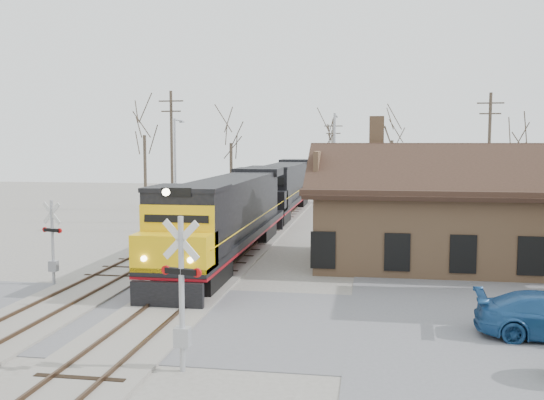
# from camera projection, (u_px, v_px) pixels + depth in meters

# --- Properties ---
(ground) EXTENTS (140.00, 140.00, 0.00)m
(ground) POSITION_uv_depth(u_px,v_px,m) (157.00, 319.00, 22.28)
(ground) COLOR #9E998F
(ground) RESTS_ON ground
(road) EXTENTS (60.00, 9.00, 0.03)m
(road) POSITION_uv_depth(u_px,v_px,m) (157.00, 318.00, 22.28)
(road) COLOR slate
(road) RESTS_ON ground
(track_main) EXTENTS (3.40, 90.00, 0.24)m
(track_main) POSITION_uv_depth(u_px,v_px,m) (242.00, 247.00, 37.01)
(track_main) COLOR #9E998F
(track_main) RESTS_ON ground
(track_siding) EXTENTS (3.40, 90.00, 0.24)m
(track_siding) POSITION_uv_depth(u_px,v_px,m) (171.00, 245.00, 37.73)
(track_siding) COLOR #9E998F
(track_siding) RESTS_ON ground
(depot) EXTENTS (15.20, 9.31, 7.90)m
(depot) POSITION_uv_depth(u_px,v_px,m) (452.00, 219.00, 31.93)
(depot) COLOR #9E7451
(depot) RESTS_ON ground
(locomotive_lead) EXTENTS (3.14, 21.00, 4.66)m
(locomotive_lead) POSITION_uv_depth(u_px,v_px,m) (226.00, 216.00, 32.87)
(locomotive_lead) COLOR black
(locomotive_lead) RESTS_ON ground
(locomotive_trailing) EXTENTS (3.14, 21.00, 4.41)m
(locomotive_trailing) POSITION_uv_depth(u_px,v_px,m) (283.00, 187.00, 53.77)
(locomotive_trailing) COLOR black
(locomotive_trailing) RESTS_ON ground
(crossbuck_near) EXTENTS (1.25, 0.36, 4.43)m
(crossbuck_near) POSITION_uv_depth(u_px,v_px,m) (182.00, 300.00, 16.98)
(crossbuck_near) COLOR #A5A8AD
(crossbuck_near) RESTS_ON ground
(crossbuck_far) EXTENTS (1.09, 0.37, 3.87)m
(crossbuck_far) POSITION_uv_depth(u_px,v_px,m) (53.00, 245.00, 27.36)
(crossbuck_far) COLOR #A5A8AD
(crossbuck_far) RESTS_ON ground
(streetlight_a) EXTENTS (0.25, 2.04, 8.15)m
(streetlight_a) POSITION_uv_depth(u_px,v_px,m) (176.00, 168.00, 43.55)
(streetlight_a) COLOR #A5A8AD
(streetlight_a) RESTS_ON ground
(streetlight_b) EXTENTS (0.25, 2.04, 8.60)m
(streetlight_b) POSITION_uv_depth(u_px,v_px,m) (334.00, 164.00, 45.30)
(streetlight_b) COLOR #A5A8AD
(streetlight_b) RESTS_ON ground
(streetlight_c) EXTENTS (0.25, 2.04, 8.69)m
(streetlight_c) POSITION_uv_depth(u_px,v_px,m) (379.00, 159.00, 56.37)
(streetlight_c) COLOR #A5A8AD
(streetlight_c) RESTS_ON ground
(utility_pole_a) EXTENTS (2.00, 0.24, 10.50)m
(utility_pole_a) POSITION_uv_depth(u_px,v_px,m) (172.00, 155.00, 48.12)
(utility_pole_a) COLOR #382D23
(utility_pole_a) RESTS_ON ground
(utility_pole_b) EXTENTS (2.00, 0.24, 9.02)m
(utility_pole_b) POSITION_uv_depth(u_px,v_px,m) (333.00, 158.00, 66.59)
(utility_pole_b) COLOR #382D23
(utility_pole_b) RESTS_ON ground
(utility_pole_c) EXTENTS (2.00, 0.24, 10.23)m
(utility_pole_c) POSITION_uv_depth(u_px,v_px,m) (489.00, 157.00, 46.46)
(utility_pole_c) COLOR #382D23
(utility_pole_c) RESTS_ON ground
(tree_a) EXTENTS (4.75, 4.75, 11.64)m
(tree_a) POSITION_uv_depth(u_px,v_px,m) (144.00, 123.00, 56.98)
(tree_a) COLOR #382D23
(tree_a) RESTS_ON ground
(tree_b) EXTENTS (4.25, 4.25, 10.42)m
(tree_b) POSITION_uv_depth(u_px,v_px,m) (231.00, 133.00, 60.46)
(tree_b) COLOR #382D23
(tree_b) RESTS_ON ground
(tree_c) EXTENTS (4.14, 4.14, 10.15)m
(tree_c) POSITION_uv_depth(u_px,v_px,m) (325.00, 135.00, 69.25)
(tree_c) COLOR #382D23
(tree_c) RESTS_ON ground
(tree_d) EXTENTS (4.44, 4.44, 10.87)m
(tree_d) POSITION_uv_depth(u_px,v_px,m) (392.00, 130.00, 62.93)
(tree_d) COLOR #382D23
(tree_d) RESTS_ON ground
(tree_e) EXTENTS (3.59, 3.59, 8.79)m
(tree_e) POSITION_uv_depth(u_px,v_px,m) (518.00, 145.00, 53.58)
(tree_e) COLOR #382D23
(tree_e) RESTS_ON ground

